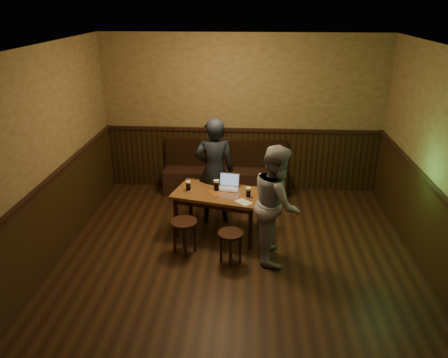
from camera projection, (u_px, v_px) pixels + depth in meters
name	position (u px, v px, depth m)	size (l,w,h in m)	color
room	(236.00, 187.00, 5.29)	(5.04, 6.04, 2.84)	black
bench	(225.00, 176.00, 7.98)	(2.20, 0.50, 0.95)	black
pub_table	(218.00, 198.00, 6.44)	(1.42, 1.02, 0.69)	#4F3216
stool_left	(184.00, 227.00, 6.01)	(0.45, 0.45, 0.50)	black
stool_right	(231.00, 239.00, 5.80)	(0.34, 0.34, 0.46)	black
pint_left	(188.00, 186.00, 6.43)	(0.10, 0.10, 0.15)	#A81E14
pint_mid	(217.00, 185.00, 6.42)	(0.11, 0.11, 0.17)	#A81E14
pint_right	(248.00, 192.00, 6.22)	(0.09, 0.09, 0.15)	#A81E14
laptop	(229.00, 185.00, 6.52)	(0.33, 0.28, 0.21)	silver
menu	(244.00, 202.00, 6.09)	(0.22, 0.15, 0.00)	silver
person_suit	(214.00, 171.00, 6.73)	(0.62, 0.41, 1.70)	black
person_grey	(276.00, 203.00, 5.78)	(0.78, 0.61, 1.61)	gray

